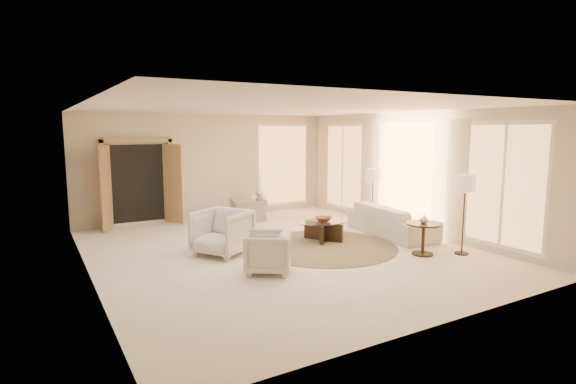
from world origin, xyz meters
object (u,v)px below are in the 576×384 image
accent_chair (248,206)px  end_vase (424,219)px  end_table (423,233)px  floor_lamp_near (373,178)px  armchair_left (222,230)px  side_vase (260,191)px  bowl (323,219)px  armchair_right (268,250)px  coffee_table (323,228)px  floor_lamp_far (465,187)px  side_table (260,204)px  sofa (391,220)px

accent_chair → end_vase: size_ratio=5.12×
end_table → floor_lamp_near: size_ratio=0.45×
armchair_left → side_vase: armchair_left is taller
accent_chair → bowl: (0.46, -2.81, 0.10)m
armchair_left → accent_chair: 3.27m
bowl → accent_chair: bearing=99.4°
armchair_right → coffee_table: armchair_right is taller
armchair_right → end_table: size_ratio=1.16×
accent_chair → side_vase: side_vase is taller
accent_chair → floor_lamp_far: floor_lamp_far is taller
side_table → end_vase: 5.16m
armchair_right → coffee_table: 2.42m
accent_chair → floor_lamp_far: (2.19, -5.03, 0.94)m
floor_lamp_near → end_table: bearing=-106.8°
coffee_table → end_table: bearing=-61.0°
side_table → floor_lamp_near: floor_lamp_near is taller
accent_chair → armchair_right: bearing=79.7°
coffee_table → end_vase: end_vase is taller
sofa → end_vase: 1.71m
floor_lamp_far → side_vase: size_ratio=6.34×
side_table → armchair_right: bearing=-115.0°
accent_chair → side_vase: bearing=-133.8°
accent_chair → bowl: size_ratio=2.39×
sofa → floor_lamp_near: 1.15m
bowl → end_vase: end_vase is taller
floor_lamp_near → side_vase: floor_lamp_near is taller
end_table → side_table: 5.15m
floor_lamp_near → end_vase: size_ratio=8.55×
armchair_left → floor_lamp_near: (4.02, 0.31, 0.76)m
floor_lamp_far → end_vase: 0.99m
coffee_table → end_table: 2.14m
coffee_table → floor_lamp_far: (1.72, -2.22, 1.04)m
armchair_left → side_vase: bearing=111.8°
side_table → end_vase: (0.98, -5.05, 0.35)m
end_table → bowl: size_ratio=1.80×
armchair_left → accent_chair: size_ratio=1.10×
end_table → armchair_right: bearing=169.7°
coffee_table → side_vase: side_vase is taller
floor_lamp_far → armchair_right: bearing=166.4°
floor_lamp_far → end_vase: floor_lamp_far is taller
accent_chair → end_vase: end_vase is taller
bowl → side_vase: size_ratio=1.49×
end_table → end_vase: 0.28m
sofa → floor_lamp_far: size_ratio=1.51×
floor_lamp_far → bowl: (-1.72, 2.22, -0.84)m
bowl → side_vase: bearing=89.0°
sofa → floor_lamp_far: (0.06, -1.90, 0.98)m
accent_chair → end_vase: 4.92m
armchair_right → coffee_table: size_ratio=0.60×
armchair_right → coffee_table: bearing=155.9°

